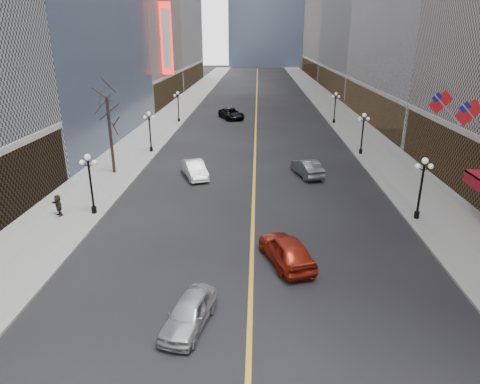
# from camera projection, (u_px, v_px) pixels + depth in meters

# --- Properties ---
(sidewalk_east) EXTENTS (6.00, 230.00, 0.15)m
(sidewalk_east) POSITION_uv_depth(u_px,v_px,m) (343.00, 118.00, 68.33)
(sidewalk_east) COLOR gray
(sidewalk_east) RESTS_ON ground
(sidewalk_west) EXTENTS (6.00, 230.00, 0.15)m
(sidewalk_west) POSITION_uv_depth(u_px,v_px,m) (170.00, 117.00, 69.40)
(sidewalk_west) COLOR gray
(sidewalk_west) RESTS_ON ground
(lane_line) EXTENTS (0.25, 200.00, 0.02)m
(lane_line) POSITION_uv_depth(u_px,v_px,m) (256.00, 108.00, 78.27)
(lane_line) COLOR gold
(lane_line) RESTS_ON ground
(streetlamp_east_1) EXTENTS (1.26, 0.44, 4.52)m
(streetlamp_east_1) POSITION_uv_depth(u_px,v_px,m) (422.00, 182.00, 29.92)
(streetlamp_east_1) COLOR black
(streetlamp_east_1) RESTS_ON sidewalk_east
(streetlamp_east_2) EXTENTS (1.26, 0.44, 4.52)m
(streetlamp_east_2) POSITION_uv_depth(u_px,v_px,m) (363.00, 129.00, 46.81)
(streetlamp_east_2) COLOR black
(streetlamp_east_2) RESTS_ON sidewalk_east
(streetlamp_east_3) EXTENTS (1.26, 0.44, 4.52)m
(streetlamp_east_3) POSITION_uv_depth(u_px,v_px,m) (335.00, 104.00, 63.69)
(streetlamp_east_3) COLOR black
(streetlamp_east_3) RESTS_ON sidewalk_east
(streetlamp_west_1) EXTENTS (1.26, 0.44, 4.52)m
(streetlamp_west_1) POSITION_uv_depth(u_px,v_px,m) (90.00, 178.00, 30.82)
(streetlamp_west_1) COLOR black
(streetlamp_west_1) RESTS_ON sidewalk_west
(streetlamp_west_2) EXTENTS (1.26, 0.44, 4.52)m
(streetlamp_west_2) POSITION_uv_depth(u_px,v_px,m) (150.00, 127.00, 47.71)
(streetlamp_west_2) COLOR black
(streetlamp_west_2) RESTS_ON sidewalk_west
(streetlamp_west_3) EXTENTS (1.26, 0.44, 4.52)m
(streetlamp_west_3) POSITION_uv_depth(u_px,v_px,m) (178.00, 103.00, 64.59)
(streetlamp_west_3) COLOR black
(streetlamp_west_3) RESTS_ON sidewalk_west
(flag_4) EXTENTS (2.87, 0.12, 2.87)m
(flag_4) POSITION_uv_depth(u_px,v_px,m) (471.00, 115.00, 30.15)
(flag_4) COLOR #B2B2B7
(flag_4) RESTS_ON ground
(flag_5) EXTENTS (2.87, 0.12, 2.87)m
(flag_5) POSITION_uv_depth(u_px,v_px,m) (443.00, 104.00, 34.84)
(flag_5) COLOR #B2B2B7
(flag_5) RESTS_ON ground
(theatre_marquee) EXTENTS (2.00, 0.55, 12.00)m
(theatre_marquee) POSITION_uv_depth(u_px,v_px,m) (167.00, 39.00, 74.75)
(theatre_marquee) COLOR red
(theatre_marquee) RESTS_ON ground
(tree_west_far) EXTENTS (3.60, 3.60, 7.92)m
(tree_west_far) POSITION_uv_depth(u_px,v_px,m) (108.00, 109.00, 39.12)
(tree_west_far) COLOR #2D231C
(tree_west_far) RESTS_ON sidewalk_west
(car_nb_near) EXTENTS (2.56, 4.44, 1.42)m
(car_nb_near) POSITION_uv_depth(u_px,v_px,m) (189.00, 313.00, 19.40)
(car_nb_near) COLOR #B6B8BE
(car_nb_near) RESTS_ON ground
(car_nb_mid) EXTENTS (3.20, 5.02, 1.56)m
(car_nb_mid) POSITION_uv_depth(u_px,v_px,m) (195.00, 169.00, 39.92)
(car_nb_mid) COLOR white
(car_nb_mid) RESTS_ON ground
(car_nb_far) EXTENTS (4.90, 6.59, 1.66)m
(car_nb_far) POSITION_uv_depth(u_px,v_px,m) (231.00, 114.00, 68.21)
(car_nb_far) COLOR black
(car_nb_far) RESTS_ON ground
(car_sb_mid) EXTENTS (3.56, 5.40, 1.71)m
(car_sb_mid) POSITION_uv_depth(u_px,v_px,m) (286.00, 250.00, 24.79)
(car_sb_mid) COLOR maroon
(car_sb_mid) RESTS_ON ground
(car_sb_far) EXTENTS (2.88, 5.07, 1.58)m
(car_sb_far) POSITION_uv_depth(u_px,v_px,m) (307.00, 168.00, 40.41)
(car_sb_far) COLOR #565B5F
(car_sb_far) RESTS_ON ground
(ped_west_far) EXTENTS (1.39, 1.30, 1.60)m
(ped_west_far) POSITION_uv_depth(u_px,v_px,m) (58.00, 205.00, 31.07)
(ped_west_far) COLOR black
(ped_west_far) RESTS_ON sidewalk_west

